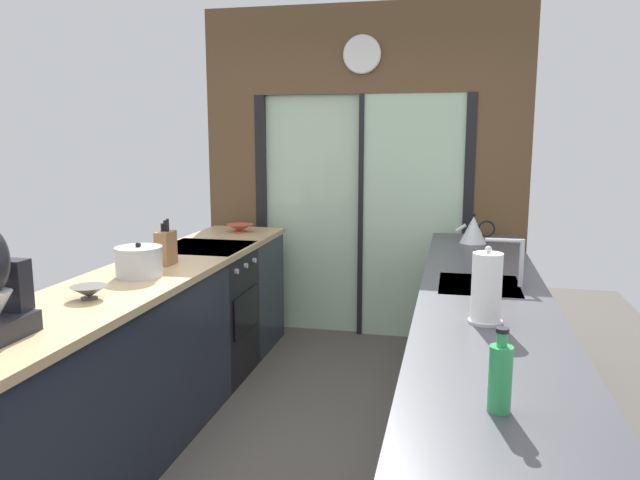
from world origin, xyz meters
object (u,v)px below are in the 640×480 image
(soap_bottle, at_px, (500,377))
(paper_towel_roll, at_px, (487,289))
(mixing_bowl_near, at_px, (89,292))
(mixing_bowl_far, at_px, (240,228))
(knife_block, at_px, (166,248))
(kettle, at_px, (474,230))
(oven_range, at_px, (206,312))
(stock_pot, at_px, (139,262))

(soap_bottle, height_order, paper_towel_roll, paper_towel_roll)
(mixing_bowl_near, bearing_deg, mixing_bowl_far, 90.00)
(paper_towel_roll, bearing_deg, mixing_bowl_near, -179.40)
(knife_block, xyz_separation_m, paper_towel_roll, (1.78, -0.76, 0.04))
(mixing_bowl_near, xyz_separation_m, kettle, (1.78, 1.92, 0.06))
(mixing_bowl_far, bearing_deg, knife_block, -90.00)
(mixing_bowl_near, xyz_separation_m, soap_bottle, (1.78, -0.80, 0.07))
(oven_range, distance_m, stock_pot, 1.06)
(oven_range, height_order, kettle, kettle)
(oven_range, relative_size, soap_bottle, 3.87)
(knife_block, bearing_deg, paper_towel_roll, -23.17)
(kettle, height_order, paper_towel_roll, paper_towel_roll)
(stock_pot, distance_m, kettle, 2.30)
(stock_pot, bearing_deg, mixing_bowl_near, -90.00)
(stock_pot, distance_m, soap_bottle, 2.19)
(paper_towel_roll, bearing_deg, kettle, 89.94)
(mixing_bowl_near, distance_m, mixing_bowl_far, 2.04)
(stock_pot, xyz_separation_m, kettle, (1.78, 1.46, 0.01))
(mixing_bowl_near, bearing_deg, soap_bottle, -24.26)
(stock_pot, bearing_deg, mixing_bowl_far, 90.00)
(oven_range, relative_size, paper_towel_roll, 2.90)
(mixing_bowl_far, bearing_deg, oven_range, -91.61)
(mixing_bowl_near, height_order, stock_pot, stock_pot)
(oven_range, xyz_separation_m, soap_bottle, (1.80, -2.18, 0.56))
(kettle, xyz_separation_m, paper_towel_roll, (-0.00, -1.91, 0.05))
(kettle, relative_size, paper_towel_roll, 0.86)
(knife_block, bearing_deg, soap_bottle, -41.64)
(mixing_bowl_near, bearing_deg, knife_block, 90.00)
(mixing_bowl_far, relative_size, paper_towel_roll, 0.68)
(oven_range, height_order, mixing_bowl_far, mixing_bowl_far)
(oven_range, bearing_deg, mixing_bowl_far, 88.39)
(soap_bottle, distance_m, paper_towel_roll, 0.82)
(kettle, bearing_deg, paper_towel_roll, -90.06)
(mixing_bowl_far, xyz_separation_m, soap_bottle, (1.78, -2.84, 0.07))
(knife_block, xyz_separation_m, kettle, (1.78, 1.14, -0.01))
(mixing_bowl_near, distance_m, stock_pot, 0.47)
(knife_block, xyz_separation_m, stock_pot, (-0.00, -0.31, -0.02))
(oven_range, distance_m, paper_towel_roll, 2.34)
(knife_block, relative_size, paper_towel_roll, 0.86)
(knife_block, height_order, soap_bottle, knife_block)
(oven_range, bearing_deg, paper_towel_roll, -37.10)
(stock_pot, distance_m, paper_towel_roll, 1.84)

